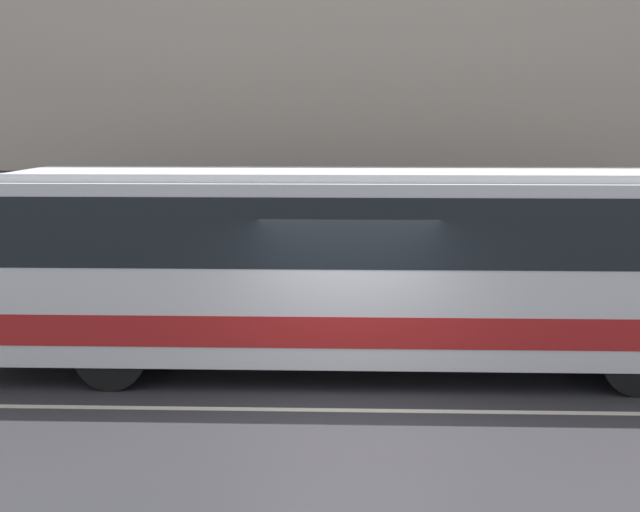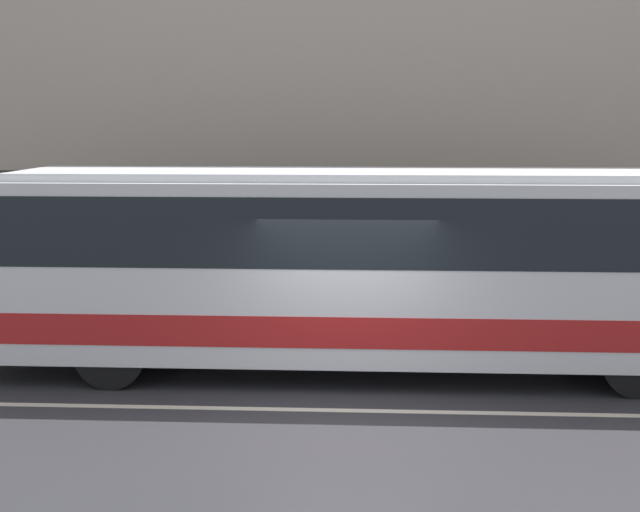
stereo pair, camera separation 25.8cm
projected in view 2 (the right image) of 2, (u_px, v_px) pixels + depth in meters
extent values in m
plane|color=#333338|center=(345.00, 411.00, 11.92)|extent=(60.00, 60.00, 0.00)
cube|color=gray|center=(353.00, 317.00, 17.18)|extent=(60.00, 2.70, 0.14)
cube|color=#2D2B28|center=(354.00, 240.00, 18.30)|extent=(60.00, 0.06, 2.80)
cube|color=beige|center=(345.00, 410.00, 11.92)|extent=(54.00, 0.14, 0.01)
cube|color=silver|center=(344.00, 265.00, 13.56)|extent=(11.49, 2.48, 2.63)
cube|color=#B21E1E|center=(344.00, 314.00, 13.68)|extent=(11.43, 2.50, 0.45)
cube|color=black|center=(345.00, 223.00, 13.46)|extent=(11.15, 2.50, 1.00)
cube|color=silver|center=(345.00, 174.00, 13.35)|extent=(9.77, 2.11, 0.12)
cylinder|color=black|center=(638.00, 361.00, 12.45)|extent=(1.03, 0.28, 1.03)
cylinder|color=black|center=(599.00, 325.00, 14.58)|extent=(1.03, 0.28, 1.03)
cylinder|color=black|center=(111.00, 353.00, 12.86)|extent=(1.03, 0.28, 1.03)
cylinder|color=black|center=(148.00, 320.00, 14.99)|extent=(1.03, 0.28, 1.03)
cylinder|color=#333338|center=(373.00, 280.00, 16.87)|extent=(0.36, 0.36, 1.39)
sphere|color=tan|center=(373.00, 237.00, 16.74)|extent=(0.25, 0.25, 0.25)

